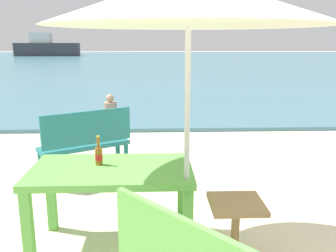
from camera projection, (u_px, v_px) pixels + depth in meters
sea_water at (163, 61)px, 31.86m from camera, size 120.00×50.00×0.08m
picnic_table_green at (112, 179)px, 3.22m from camera, size 1.40×0.80×0.76m
beer_bottle_amber at (99, 155)px, 3.25m from camera, size 0.07×0.07×0.26m
patio_umbrella at (189, 0)px, 2.63m from camera, size 2.10×2.10×2.30m
side_table_wood at (236, 222)px, 3.08m from camera, size 0.44×0.44×0.54m
bench_teal_center at (86, 140)px, 4.89m from camera, size 1.22×0.91×0.95m
swimmer_person at (110, 104)px, 9.46m from camera, size 0.34×0.34×0.41m
boat_barge at (46, 48)px, 41.59m from camera, size 7.00×1.91×2.54m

